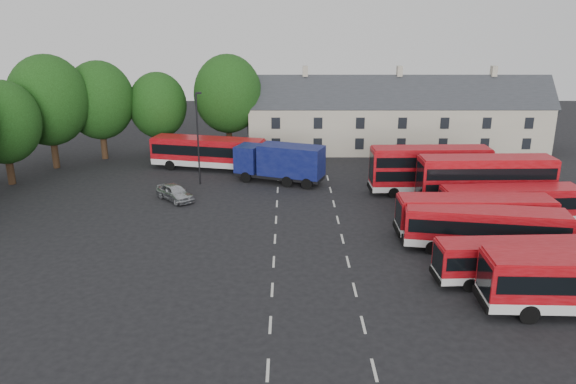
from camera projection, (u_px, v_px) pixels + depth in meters
name	position (u px, v px, depth m)	size (l,w,h in m)	color
ground	(274.00, 250.00, 39.63)	(140.00, 140.00, 0.00)	black
lane_markings	(309.00, 239.00, 41.54)	(5.15, 33.80, 0.01)	beige
treeline	(71.00, 110.00, 56.01)	(29.92, 32.59, 12.01)	black
terrace_houses	(397.00, 119.00, 67.03)	(35.70, 7.13, 10.06)	beige
bus_row_b	(516.00, 258.00, 34.28)	(9.86, 2.69, 2.76)	silver
bus_row_c	(485.00, 226.00, 38.87)	(11.26, 4.26, 3.11)	silver
bus_row_d	(475.00, 214.00, 41.18)	(11.26, 2.69, 3.18)	silver
bus_row_e	(511.00, 202.00, 43.83)	(11.01, 3.27, 3.07)	silver
bus_dd_south	(485.00, 180.00, 47.05)	(11.22, 2.86, 4.58)	silver
bus_dd_north	(430.00, 168.00, 51.13)	(10.78, 2.77, 4.40)	silver
bus_north	(208.00, 151.00, 59.34)	(12.30, 5.35, 3.39)	silver
box_truck	(281.00, 161.00, 54.68)	(9.06, 5.58, 3.79)	black
silver_car	(175.00, 192.00, 49.85)	(1.73, 4.29, 1.46)	#B5B8BE
lamppost	(198.00, 136.00, 53.31)	(0.61, 0.42, 8.92)	black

